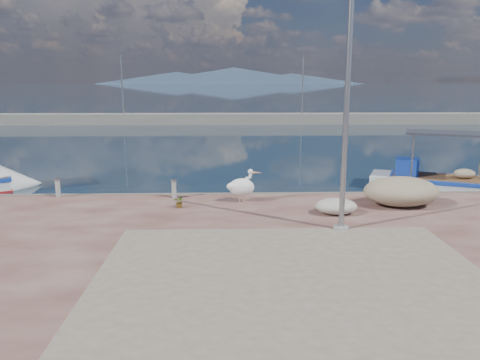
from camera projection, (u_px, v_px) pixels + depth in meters
name	position (u px, v px, depth m)	size (l,w,h in m)	color
ground	(244.00, 251.00, 13.63)	(1400.00, 1400.00, 0.00)	#162635
quay_patch	(292.00, 276.00, 10.62)	(9.00, 7.00, 0.01)	gray
breakwater	(231.00, 119.00, 52.60)	(120.00, 2.20, 7.50)	gray
mountains	(230.00, 77.00, 647.10)	(370.00, 280.00, 22.00)	#28384C
boat_right	(442.00, 186.00, 20.92)	(6.75, 4.45, 3.10)	white
pelican	(242.00, 187.00, 17.02)	(1.28, 0.74, 1.22)	tan
lamp_post	(346.00, 119.00, 13.33)	(0.44, 0.96, 7.00)	gray
bollard_near	(174.00, 188.00, 17.65)	(0.23, 0.23, 0.71)	gray
bollard_far	(58.00, 187.00, 17.75)	(0.24, 0.24, 0.74)	gray
potted_plant	(180.00, 202.00, 16.32)	(0.38, 0.33, 0.42)	#33722D
net_pile_d	(336.00, 206.00, 15.57)	(1.39, 1.04, 0.52)	beige
net_pile_c	(401.00, 191.00, 16.54)	(2.64, 1.89, 1.04)	tan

